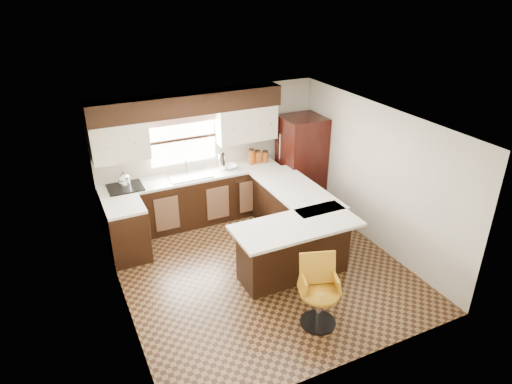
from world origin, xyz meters
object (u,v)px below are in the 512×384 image
peninsula_return (294,250)px  bar_chair (320,294)px  peninsula_long (292,215)px  refrigerator (301,162)px

peninsula_return → bar_chair: 1.13m
peninsula_long → bar_chair: (-0.77, -2.08, 0.04)m
refrigerator → bar_chair: bearing=-116.4°
peninsula_long → refrigerator: 1.40m
refrigerator → peninsula_return: bearing=-122.9°
peninsula_long → peninsula_return: (-0.53, -0.97, 0.00)m
peninsula_long → bar_chair: bar_chair is taller
refrigerator → bar_chair: size_ratio=1.84×
peninsula_return → refrigerator: refrigerator is taller
peninsula_long → bar_chair: bearing=-110.2°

